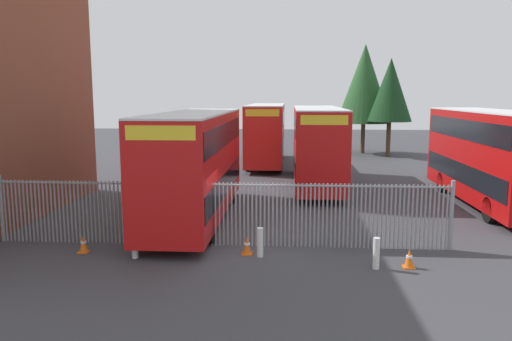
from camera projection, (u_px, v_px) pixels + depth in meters
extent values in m
plane|color=#3D3D42|center=(261.00, 198.00, 24.84)|extent=(100.00, 100.00, 0.00)
cylinder|color=gray|center=(2.00, 210.00, 17.37)|extent=(0.06, 0.06, 2.20)
cylinder|color=gray|center=(5.00, 211.00, 17.36)|extent=(0.06, 0.06, 2.20)
cylinder|color=gray|center=(9.00, 211.00, 17.35)|extent=(0.06, 0.06, 2.20)
cylinder|color=gray|center=(13.00, 211.00, 17.34)|extent=(0.06, 0.06, 2.20)
cylinder|color=gray|center=(17.00, 211.00, 17.33)|extent=(0.06, 0.06, 2.20)
cylinder|color=gray|center=(21.00, 211.00, 17.32)|extent=(0.06, 0.06, 2.20)
cylinder|color=gray|center=(25.00, 211.00, 17.31)|extent=(0.06, 0.06, 2.20)
cylinder|color=gray|center=(29.00, 211.00, 17.30)|extent=(0.06, 0.06, 2.20)
cylinder|color=gray|center=(32.00, 211.00, 17.29)|extent=(0.06, 0.06, 2.20)
cylinder|color=gray|center=(36.00, 211.00, 17.28)|extent=(0.06, 0.06, 2.20)
cylinder|color=gray|center=(40.00, 211.00, 17.27)|extent=(0.06, 0.06, 2.20)
cylinder|color=gray|center=(44.00, 211.00, 17.26)|extent=(0.06, 0.06, 2.20)
cylinder|color=gray|center=(48.00, 211.00, 17.25)|extent=(0.06, 0.06, 2.20)
cylinder|color=gray|center=(52.00, 211.00, 17.24)|extent=(0.06, 0.06, 2.20)
cylinder|color=gray|center=(56.00, 211.00, 17.23)|extent=(0.06, 0.06, 2.20)
cylinder|color=gray|center=(60.00, 211.00, 17.23)|extent=(0.06, 0.06, 2.20)
cylinder|color=gray|center=(64.00, 211.00, 17.22)|extent=(0.06, 0.06, 2.20)
cylinder|color=gray|center=(67.00, 212.00, 17.21)|extent=(0.06, 0.06, 2.20)
cylinder|color=gray|center=(71.00, 212.00, 17.20)|extent=(0.06, 0.06, 2.20)
cylinder|color=gray|center=(75.00, 212.00, 17.19)|extent=(0.06, 0.06, 2.20)
cylinder|color=gray|center=(79.00, 212.00, 17.18)|extent=(0.06, 0.06, 2.20)
cylinder|color=gray|center=(83.00, 212.00, 17.17)|extent=(0.06, 0.06, 2.20)
cylinder|color=gray|center=(87.00, 212.00, 17.16)|extent=(0.06, 0.06, 2.20)
cylinder|color=gray|center=(91.00, 212.00, 17.15)|extent=(0.06, 0.06, 2.20)
cylinder|color=gray|center=(95.00, 212.00, 17.14)|extent=(0.06, 0.06, 2.20)
cylinder|color=gray|center=(99.00, 212.00, 17.13)|extent=(0.06, 0.06, 2.20)
cylinder|color=gray|center=(103.00, 212.00, 17.12)|extent=(0.06, 0.06, 2.20)
cylinder|color=gray|center=(107.00, 212.00, 17.11)|extent=(0.06, 0.06, 2.20)
cylinder|color=gray|center=(111.00, 212.00, 17.10)|extent=(0.06, 0.06, 2.20)
cylinder|color=gray|center=(115.00, 212.00, 17.09)|extent=(0.06, 0.06, 2.20)
cylinder|color=gray|center=(119.00, 212.00, 17.08)|extent=(0.06, 0.06, 2.20)
cylinder|color=gray|center=(123.00, 212.00, 17.07)|extent=(0.06, 0.06, 2.20)
cylinder|color=gray|center=(127.00, 213.00, 17.07)|extent=(0.06, 0.06, 2.20)
cylinder|color=gray|center=(131.00, 213.00, 17.06)|extent=(0.06, 0.06, 2.20)
cylinder|color=gray|center=(135.00, 213.00, 17.05)|extent=(0.06, 0.06, 2.20)
cylinder|color=gray|center=(139.00, 213.00, 17.04)|extent=(0.06, 0.06, 2.20)
cylinder|color=gray|center=(143.00, 213.00, 17.03)|extent=(0.06, 0.06, 2.20)
cylinder|color=gray|center=(147.00, 213.00, 17.02)|extent=(0.06, 0.06, 2.20)
cylinder|color=gray|center=(151.00, 213.00, 17.01)|extent=(0.06, 0.06, 2.20)
cylinder|color=gray|center=(155.00, 213.00, 17.00)|extent=(0.06, 0.06, 2.20)
cylinder|color=gray|center=(159.00, 213.00, 16.99)|extent=(0.06, 0.06, 2.20)
cylinder|color=gray|center=(163.00, 213.00, 16.98)|extent=(0.06, 0.06, 2.20)
cylinder|color=gray|center=(167.00, 213.00, 16.97)|extent=(0.06, 0.06, 2.20)
cylinder|color=gray|center=(171.00, 213.00, 16.96)|extent=(0.06, 0.06, 2.20)
cylinder|color=gray|center=(175.00, 213.00, 16.95)|extent=(0.06, 0.06, 2.20)
cylinder|color=gray|center=(179.00, 213.00, 16.94)|extent=(0.06, 0.06, 2.20)
cylinder|color=gray|center=(183.00, 213.00, 16.93)|extent=(0.06, 0.06, 2.20)
cylinder|color=gray|center=(187.00, 214.00, 16.92)|extent=(0.06, 0.06, 2.20)
cylinder|color=gray|center=(191.00, 214.00, 16.91)|extent=(0.06, 0.06, 2.20)
cylinder|color=gray|center=(195.00, 214.00, 16.90)|extent=(0.06, 0.06, 2.20)
cylinder|color=gray|center=(199.00, 214.00, 16.90)|extent=(0.06, 0.06, 2.20)
cylinder|color=gray|center=(203.00, 214.00, 16.89)|extent=(0.06, 0.06, 2.20)
cylinder|color=gray|center=(207.00, 214.00, 16.88)|extent=(0.06, 0.06, 2.20)
cylinder|color=gray|center=(211.00, 214.00, 16.87)|extent=(0.06, 0.06, 2.20)
cylinder|color=gray|center=(215.00, 214.00, 16.86)|extent=(0.06, 0.06, 2.20)
cylinder|color=gray|center=(219.00, 214.00, 16.85)|extent=(0.06, 0.06, 2.20)
cylinder|color=gray|center=(223.00, 214.00, 16.84)|extent=(0.06, 0.06, 2.20)
cylinder|color=gray|center=(228.00, 214.00, 16.83)|extent=(0.06, 0.06, 2.20)
cylinder|color=gray|center=(232.00, 214.00, 16.82)|extent=(0.06, 0.06, 2.20)
cylinder|color=gray|center=(236.00, 214.00, 16.81)|extent=(0.06, 0.06, 2.20)
cylinder|color=gray|center=(240.00, 214.00, 16.80)|extent=(0.06, 0.06, 2.20)
cylinder|color=gray|center=(244.00, 214.00, 16.79)|extent=(0.06, 0.06, 2.20)
cylinder|color=gray|center=(248.00, 215.00, 16.78)|extent=(0.06, 0.06, 2.20)
cylinder|color=gray|center=(252.00, 215.00, 16.77)|extent=(0.06, 0.06, 2.20)
cylinder|color=gray|center=(256.00, 215.00, 16.76)|extent=(0.06, 0.06, 2.20)
cylinder|color=gray|center=(260.00, 215.00, 16.75)|extent=(0.06, 0.06, 2.20)
cylinder|color=gray|center=(265.00, 215.00, 16.74)|extent=(0.06, 0.06, 2.20)
cylinder|color=gray|center=(269.00, 215.00, 16.73)|extent=(0.06, 0.06, 2.20)
cylinder|color=gray|center=(273.00, 215.00, 16.73)|extent=(0.06, 0.06, 2.20)
cylinder|color=gray|center=(277.00, 215.00, 16.72)|extent=(0.06, 0.06, 2.20)
cylinder|color=gray|center=(281.00, 215.00, 16.71)|extent=(0.06, 0.06, 2.20)
cylinder|color=gray|center=(285.00, 215.00, 16.70)|extent=(0.06, 0.06, 2.20)
cylinder|color=gray|center=(289.00, 215.00, 16.69)|extent=(0.06, 0.06, 2.20)
cylinder|color=gray|center=(294.00, 215.00, 16.68)|extent=(0.06, 0.06, 2.20)
cylinder|color=gray|center=(298.00, 215.00, 16.67)|extent=(0.06, 0.06, 2.20)
cylinder|color=gray|center=(302.00, 215.00, 16.66)|extent=(0.06, 0.06, 2.20)
cylinder|color=gray|center=(306.00, 215.00, 16.65)|extent=(0.06, 0.06, 2.20)
cylinder|color=gray|center=(310.00, 216.00, 16.64)|extent=(0.06, 0.06, 2.20)
cylinder|color=gray|center=(315.00, 216.00, 16.63)|extent=(0.06, 0.06, 2.20)
cylinder|color=gray|center=(319.00, 216.00, 16.62)|extent=(0.06, 0.06, 2.20)
cylinder|color=gray|center=(323.00, 216.00, 16.61)|extent=(0.06, 0.06, 2.20)
cylinder|color=gray|center=(327.00, 216.00, 16.60)|extent=(0.06, 0.06, 2.20)
cylinder|color=gray|center=(331.00, 216.00, 16.59)|extent=(0.06, 0.06, 2.20)
cylinder|color=gray|center=(336.00, 216.00, 16.58)|extent=(0.06, 0.06, 2.20)
cylinder|color=gray|center=(340.00, 216.00, 16.57)|extent=(0.06, 0.06, 2.20)
cylinder|color=gray|center=(344.00, 216.00, 16.57)|extent=(0.06, 0.06, 2.20)
cylinder|color=gray|center=(348.00, 216.00, 16.56)|extent=(0.06, 0.06, 2.20)
cylinder|color=gray|center=(352.00, 216.00, 16.55)|extent=(0.06, 0.06, 2.20)
cylinder|color=gray|center=(357.00, 216.00, 16.54)|extent=(0.06, 0.06, 2.20)
cylinder|color=gray|center=(361.00, 216.00, 16.53)|extent=(0.06, 0.06, 2.20)
cylinder|color=gray|center=(365.00, 216.00, 16.52)|extent=(0.06, 0.06, 2.20)
cylinder|color=gray|center=(369.00, 216.00, 16.51)|extent=(0.06, 0.06, 2.20)
cylinder|color=gray|center=(374.00, 217.00, 16.50)|extent=(0.06, 0.06, 2.20)
cylinder|color=gray|center=(378.00, 217.00, 16.49)|extent=(0.06, 0.06, 2.20)
cylinder|color=gray|center=(382.00, 217.00, 16.48)|extent=(0.06, 0.06, 2.20)
cylinder|color=gray|center=(386.00, 217.00, 16.47)|extent=(0.06, 0.06, 2.20)
cylinder|color=gray|center=(391.00, 217.00, 16.46)|extent=(0.06, 0.06, 2.20)
cylinder|color=gray|center=(395.00, 217.00, 16.45)|extent=(0.06, 0.06, 2.20)
cylinder|color=gray|center=(399.00, 217.00, 16.44)|extent=(0.06, 0.06, 2.20)
cylinder|color=gray|center=(404.00, 217.00, 16.43)|extent=(0.06, 0.06, 2.20)
cylinder|color=gray|center=(408.00, 217.00, 16.42)|extent=(0.06, 0.06, 2.20)
cylinder|color=gray|center=(412.00, 217.00, 16.41)|extent=(0.06, 0.06, 2.20)
cylinder|color=gray|center=(416.00, 217.00, 16.40)|extent=(0.06, 0.06, 2.20)
cylinder|color=gray|center=(421.00, 217.00, 16.40)|extent=(0.06, 0.06, 2.20)
cylinder|color=gray|center=(425.00, 217.00, 16.39)|extent=(0.06, 0.06, 2.20)
cylinder|color=gray|center=(429.00, 217.00, 16.38)|extent=(0.06, 0.06, 2.20)
cylinder|color=gray|center=(434.00, 218.00, 16.37)|extent=(0.06, 0.06, 2.20)
cylinder|color=gray|center=(438.00, 218.00, 16.36)|extent=(0.06, 0.06, 2.20)
cylinder|color=gray|center=(442.00, 218.00, 16.35)|extent=(0.06, 0.06, 2.20)
cylinder|color=gray|center=(447.00, 218.00, 16.34)|extent=(0.06, 0.06, 2.20)
cylinder|color=gray|center=(451.00, 218.00, 16.33)|extent=(0.06, 0.06, 2.20)
cylinder|color=gray|center=(219.00, 185.00, 16.69)|extent=(15.43, 0.07, 0.07)
cylinder|color=gray|center=(1.00, 208.00, 17.36)|extent=(0.14, 0.14, 2.35)
cylinder|color=gray|center=(451.00, 216.00, 16.32)|extent=(0.14, 0.14, 2.35)
cube|color=red|center=(196.00, 163.00, 20.25)|extent=(2.50, 10.80, 4.00)
cube|color=black|center=(196.00, 182.00, 20.38)|extent=(2.54, 10.37, 0.90)
cube|color=black|center=(195.00, 134.00, 20.07)|extent=(2.54, 10.37, 0.90)
cube|color=yellow|center=(161.00, 133.00, 14.73)|extent=(2.12, 0.12, 0.44)
cube|color=silver|center=(195.00, 113.00, 19.95)|extent=(2.50, 10.80, 0.08)
cylinder|color=black|center=(147.00, 228.00, 17.30)|extent=(0.30, 1.04, 1.04)
cylinder|color=black|center=(210.00, 229.00, 17.16)|extent=(0.30, 1.04, 1.04)
cylinder|color=black|center=(185.00, 192.00, 23.53)|extent=(0.30, 1.04, 1.04)
cylinder|color=black|center=(231.00, 193.00, 23.39)|extent=(0.30, 1.04, 1.04)
cube|color=red|center=(317.00, 145.00, 27.70)|extent=(2.50, 10.80, 4.00)
cube|color=black|center=(317.00, 159.00, 27.82)|extent=(2.54, 10.37, 0.90)
cube|color=black|center=(317.00, 123.00, 27.52)|extent=(2.54, 10.37, 0.90)
cube|color=yellow|center=(324.00, 120.00, 22.17)|extent=(2.12, 0.12, 0.44)
cube|color=silver|center=(318.00, 108.00, 27.39)|extent=(2.50, 10.80, 0.08)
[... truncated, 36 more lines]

